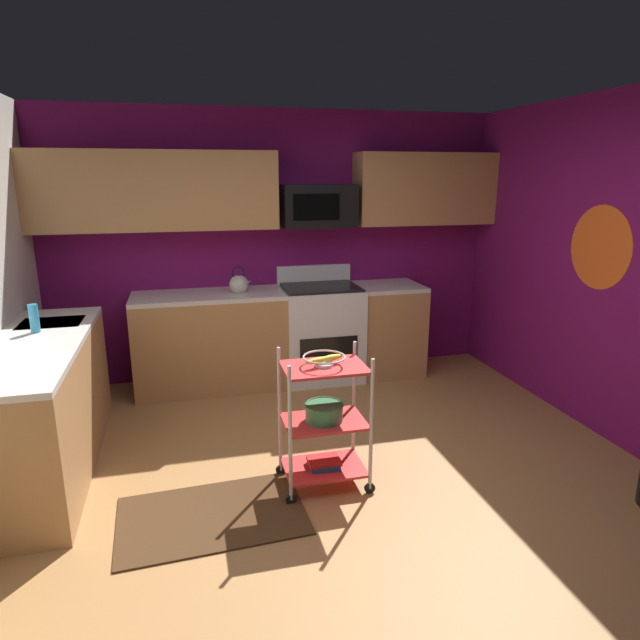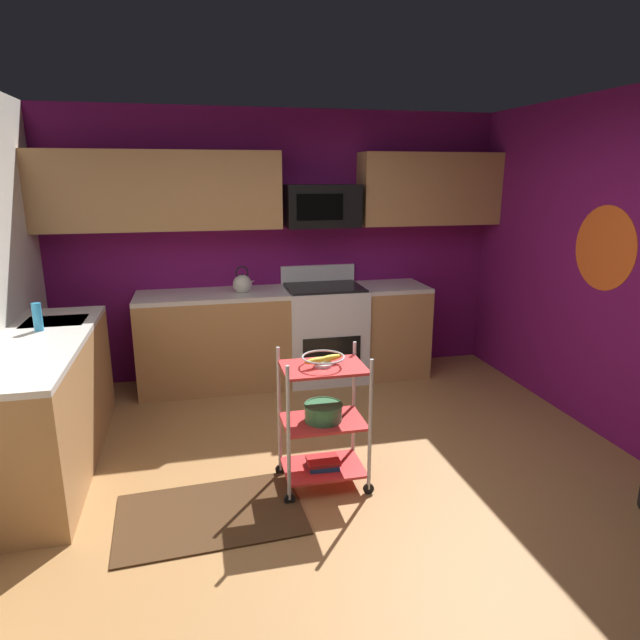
# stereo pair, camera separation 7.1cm
# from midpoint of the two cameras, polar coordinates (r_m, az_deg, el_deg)

# --- Properties ---
(floor) EXTENTS (4.40, 4.80, 0.04)m
(floor) POSITION_cam_midpoint_polar(r_m,az_deg,el_deg) (3.72, 1.91, -17.91)
(floor) COLOR #A87542
(floor) RESTS_ON ground
(wall_back) EXTENTS (4.52, 0.06, 2.60)m
(wall_back) POSITION_cam_midpoint_polar(r_m,az_deg,el_deg) (5.54, -4.95, 7.66)
(wall_back) COLOR #6B1156
(wall_back) RESTS_ON ground
(wall_flower_decal) EXTENTS (0.00, 0.65, 0.65)m
(wall_flower_decal) POSITION_cam_midpoint_polar(r_m,az_deg,el_deg) (4.74, 26.68, 6.74)
(wall_flower_decal) COLOR #E5591E
(counter_run) EXTENTS (3.60, 2.54, 0.92)m
(counter_run) POSITION_cam_midpoint_polar(r_m,az_deg,el_deg) (4.83, -12.34, -3.93)
(counter_run) COLOR #B27F4C
(counter_run) RESTS_ON ground
(oven_range) EXTENTS (0.76, 0.65, 1.10)m
(oven_range) POSITION_cam_midpoint_polar(r_m,az_deg,el_deg) (5.47, -0.32, -1.19)
(oven_range) COLOR white
(oven_range) RESTS_ON ground
(upper_cabinets) EXTENTS (4.40, 0.33, 0.70)m
(upper_cabinets) POSITION_cam_midpoint_polar(r_m,az_deg,el_deg) (5.30, -5.65, 13.28)
(upper_cabinets) COLOR #B27F4C
(microwave) EXTENTS (0.70, 0.39, 0.40)m
(microwave) POSITION_cam_midpoint_polar(r_m,az_deg,el_deg) (5.36, -0.61, 11.76)
(microwave) COLOR black
(rolling_cart) EXTENTS (0.59, 0.39, 0.91)m
(rolling_cart) POSITION_cam_midpoint_polar(r_m,az_deg,el_deg) (3.60, -0.15, -10.46)
(rolling_cart) COLOR silver
(rolling_cart) RESTS_ON ground
(fruit_bowl) EXTENTS (0.27, 0.27, 0.07)m
(fruit_bowl) POSITION_cam_midpoint_polar(r_m,az_deg,el_deg) (3.44, -0.15, -4.06)
(fruit_bowl) COLOR silver
(fruit_bowl) RESTS_ON rolling_cart
(mixing_bowl_large) EXTENTS (0.25, 0.25, 0.11)m
(mixing_bowl_large) POSITION_cam_midpoint_polar(r_m,az_deg,el_deg) (3.57, -0.14, -9.49)
(mixing_bowl_large) COLOR #387F4C
(mixing_bowl_large) RESTS_ON rolling_cart
(book_stack) EXTENTS (0.21, 0.18, 0.05)m
(book_stack) POSITION_cam_midpoint_polar(r_m,az_deg,el_deg) (3.73, -0.14, -14.58)
(book_stack) COLOR #1E4C8C
(book_stack) RESTS_ON rolling_cart
(kettle) EXTENTS (0.21, 0.18, 0.26)m
(kettle) POSITION_cam_midpoint_polar(r_m,az_deg,el_deg) (5.22, -8.79, 3.71)
(kettle) COLOR beige
(kettle) RESTS_ON counter_run
(dish_soap_bottle) EXTENTS (0.06, 0.06, 0.20)m
(dish_soap_bottle) POSITION_cam_midpoint_polar(r_m,az_deg,el_deg) (4.33, -27.97, 0.15)
(dish_soap_bottle) COLOR #2D8CBF
(dish_soap_bottle) RESTS_ON counter_run
(floor_rug) EXTENTS (1.13, 0.75, 0.01)m
(floor_rug) POSITION_cam_midpoint_polar(r_m,az_deg,el_deg) (3.57, -11.72, -19.27)
(floor_rug) COLOR #472D19
(floor_rug) RESTS_ON ground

